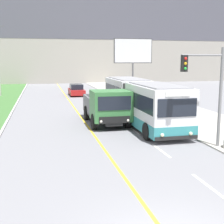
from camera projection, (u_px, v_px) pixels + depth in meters
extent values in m
cube|color=silver|center=(208.00, 186.00, 11.27)|extent=(0.12, 2.40, 0.01)
cube|color=silver|center=(161.00, 150.00, 15.69)|extent=(0.12, 2.40, 0.01)
cube|color=silver|center=(134.00, 131.00, 20.12)|extent=(0.12, 2.40, 0.01)
cube|color=silver|center=(117.00, 118.00, 24.54)|extent=(0.12, 2.40, 0.01)
cube|color=silver|center=(106.00, 109.00, 28.96)|extent=(0.12, 2.40, 0.01)
cube|color=silver|center=(97.00, 102.00, 33.39)|extent=(0.12, 2.40, 0.01)
cube|color=silver|center=(90.00, 97.00, 37.81)|extent=(0.12, 2.40, 0.01)
cube|color=gray|center=(54.00, 21.00, 61.90)|extent=(80.00, 8.00, 24.16)
cube|color=#4C4C56|center=(55.00, 15.00, 57.93)|extent=(80.00, 0.04, 8.46)
cube|color=silver|center=(157.00, 107.00, 19.38)|extent=(2.52, 5.91, 2.67)
cube|color=teal|center=(157.00, 123.00, 19.54)|extent=(2.54, 5.93, 0.70)
cube|color=black|center=(157.00, 101.00, 19.31)|extent=(2.54, 5.44, 0.93)
cube|color=gray|center=(157.00, 85.00, 19.15)|extent=(2.14, 5.32, 0.08)
cube|color=silver|center=(127.00, 95.00, 25.93)|extent=(2.52, 5.91, 2.67)
cube|color=teal|center=(127.00, 107.00, 26.09)|extent=(2.54, 5.93, 0.70)
cube|color=black|center=(127.00, 90.00, 25.86)|extent=(2.54, 5.44, 0.93)
cube|color=gray|center=(128.00, 79.00, 25.70)|extent=(2.14, 5.32, 0.08)
cube|color=#474747|center=(140.00, 100.00, 22.65)|extent=(2.32, 0.90, 2.46)
cube|color=black|center=(177.00, 108.00, 16.45)|extent=(2.22, 0.04, 0.98)
cube|color=black|center=(176.00, 138.00, 16.71)|extent=(2.47, 0.06, 0.20)
sphere|color=#F4EAB2|center=(162.00, 135.00, 16.49)|extent=(0.20, 0.20, 0.20)
sphere|color=#F4EAB2|center=(191.00, 134.00, 16.85)|extent=(0.20, 0.20, 0.20)
cube|color=white|center=(178.00, 94.00, 16.33)|extent=(1.39, 0.04, 0.28)
cylinder|color=black|center=(147.00, 131.00, 17.71)|extent=(0.28, 1.00, 1.00)
cylinder|color=black|center=(186.00, 129.00, 18.23)|extent=(0.28, 1.00, 1.00)
cylinder|color=black|center=(130.00, 120.00, 21.12)|extent=(0.28, 1.00, 1.00)
cylinder|color=black|center=(163.00, 118.00, 21.64)|extent=(0.28, 1.00, 1.00)
cylinder|color=black|center=(112.00, 108.00, 26.41)|extent=(0.28, 1.00, 1.00)
cylinder|color=black|center=(139.00, 107.00, 26.94)|extent=(0.28, 1.00, 1.00)
cube|color=black|center=(105.00, 117.00, 22.63)|extent=(1.12, 5.98, 0.20)
cube|color=#38753D|center=(111.00, 105.00, 20.68)|extent=(2.50, 2.29, 1.97)
cube|color=black|center=(115.00, 103.00, 19.51)|extent=(2.12, 0.04, 0.89)
cube|color=black|center=(115.00, 120.00, 19.67)|extent=(2.00, 0.06, 0.44)
sphere|color=silver|center=(101.00, 122.00, 19.48)|extent=(0.18, 0.18, 0.18)
sphere|color=silver|center=(128.00, 120.00, 19.86)|extent=(0.18, 0.18, 0.18)
cube|color=slate|center=(102.00, 112.00, 23.83)|extent=(2.37, 3.44, 0.12)
cube|color=slate|center=(87.00, 105.00, 23.48)|extent=(0.12, 3.44, 1.26)
cube|color=slate|center=(116.00, 104.00, 23.98)|extent=(0.12, 3.44, 1.26)
cube|color=slate|center=(106.00, 107.00, 22.14)|extent=(2.37, 0.12, 1.26)
cube|color=slate|center=(98.00, 101.00, 25.33)|extent=(2.37, 0.12, 1.26)
cube|color=slate|center=(106.00, 97.00, 22.01)|extent=(2.37, 0.12, 0.24)
cylinder|color=black|center=(94.00, 122.00, 20.37)|extent=(0.30, 1.04, 1.04)
cylinder|color=black|center=(128.00, 120.00, 20.88)|extent=(0.30, 1.04, 1.04)
cylinder|color=black|center=(87.00, 113.00, 23.75)|extent=(0.30, 1.04, 1.04)
cylinder|color=black|center=(116.00, 112.00, 24.26)|extent=(0.30, 1.04, 1.04)
cube|color=maroon|center=(76.00, 92.00, 39.94)|extent=(1.80, 4.30, 0.61)
cube|color=black|center=(76.00, 87.00, 39.94)|extent=(1.53, 2.36, 0.65)
cylinder|color=black|center=(71.00, 94.00, 38.55)|extent=(0.18, 0.62, 0.62)
cylinder|color=black|center=(84.00, 94.00, 38.91)|extent=(0.18, 0.62, 0.62)
cylinder|color=black|center=(69.00, 92.00, 41.03)|extent=(0.18, 0.62, 0.62)
cylinder|color=black|center=(82.00, 92.00, 41.39)|extent=(0.18, 0.62, 0.62)
cylinder|color=slate|center=(220.00, 99.00, 15.86)|extent=(0.16, 0.16, 5.14)
cylinder|color=slate|center=(203.00, 55.00, 15.26)|extent=(2.20, 0.10, 0.10)
cube|color=black|center=(184.00, 63.00, 15.11)|extent=(0.28, 0.24, 0.80)
sphere|color=red|center=(186.00, 58.00, 14.95)|extent=(0.14, 0.14, 0.14)
sphere|color=orange|center=(185.00, 64.00, 14.99)|extent=(0.14, 0.14, 0.14)
sphere|color=green|center=(185.00, 69.00, 15.03)|extent=(0.14, 0.14, 0.14)
cylinder|color=#59595B|center=(133.00, 79.00, 39.47)|extent=(0.24, 0.24, 4.19)
cube|color=#333333|center=(133.00, 51.00, 38.88)|extent=(4.91, 0.20, 3.03)
cube|color=silver|center=(133.00, 51.00, 38.78)|extent=(4.75, 0.02, 2.87)
cylinder|color=#B7B2A8|center=(187.00, 124.00, 20.76)|extent=(0.91, 0.91, 0.37)
sphere|color=#518442|center=(188.00, 118.00, 20.69)|extent=(0.72, 0.72, 0.72)
cylinder|color=#B7B2A8|center=(159.00, 112.00, 25.67)|extent=(0.96, 0.96, 0.42)
sphere|color=#518442|center=(159.00, 106.00, 25.59)|extent=(0.77, 0.77, 0.77)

